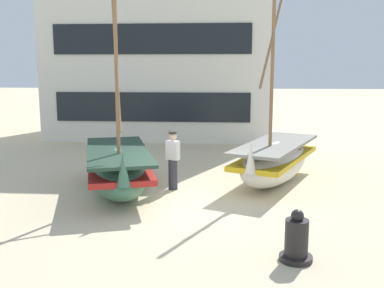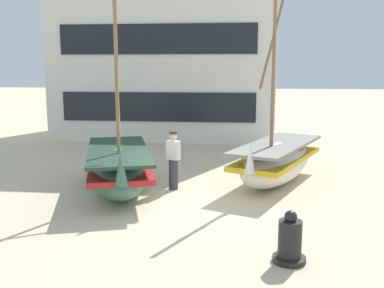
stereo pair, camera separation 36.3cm
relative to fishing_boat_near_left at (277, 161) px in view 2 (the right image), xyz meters
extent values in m
plane|color=beige|center=(-2.43, -2.46, -0.68)|extent=(120.00, 120.00, 0.00)
ellipsoid|color=silver|center=(0.01, 0.02, -0.07)|extent=(3.13, 4.75, 1.22)
cube|color=gold|center=(0.01, 0.02, 0.08)|extent=(3.07, 4.59, 0.15)
cube|color=gray|center=(0.01, 0.02, 0.49)|extent=(3.14, 4.68, 0.09)
cone|color=silver|center=(-0.84, -1.98, 0.48)|extent=(0.39, 0.39, 0.85)
cylinder|color=olive|center=(-0.21, -0.50, 2.68)|extent=(0.10, 0.10, 5.01)
cylinder|color=olive|center=(-0.21, -0.50, 3.74)|extent=(0.89, 1.96, 3.05)
cube|color=olive|center=(0.14, 0.33, 0.35)|extent=(1.36, 0.70, 0.06)
ellipsoid|color=#427056|center=(-4.52, -1.42, -0.08)|extent=(2.90, 4.89, 1.21)
cube|color=red|center=(-4.52, -1.42, 0.08)|extent=(2.86, 4.71, 0.15)
cube|color=#243D2F|center=(-4.52, -1.42, 0.48)|extent=(2.92, 4.81, 0.08)
cone|color=#427056|center=(-3.86, -3.54, 0.47)|extent=(0.40, 0.40, 0.85)
cylinder|color=olive|center=(-4.35, -1.98, 2.70)|extent=(0.10, 0.10, 5.07)
cylinder|color=olive|center=(-4.35, -1.98, 2.97)|extent=(0.65, 1.90, 3.50)
cube|color=olive|center=(-4.62, -1.09, 0.35)|extent=(1.51, 0.60, 0.06)
cylinder|color=#33333D|center=(-3.00, -1.09, -0.24)|extent=(0.26, 0.26, 0.88)
cube|color=silver|center=(-3.00, -1.09, 0.47)|extent=(0.42, 0.34, 0.54)
sphere|color=beige|center=(-3.00, -1.09, 0.86)|extent=(0.22, 0.22, 0.22)
cylinder|color=#2D2823|center=(-3.00, -1.09, 0.98)|extent=(0.24, 0.24, 0.05)
cylinder|color=black|center=(-0.18, -5.70, -0.63)|extent=(0.61, 0.61, 0.10)
cylinder|color=black|center=(-0.18, -5.70, -0.24)|extent=(0.43, 0.43, 0.68)
sphere|color=black|center=(-0.18, -5.70, 0.17)|extent=(0.23, 0.23, 0.23)
cube|color=silver|center=(-4.90, 9.85, 3.86)|extent=(10.61, 6.29, 9.08)
cube|color=black|center=(-4.90, 6.68, 0.98)|extent=(8.91, 0.06, 1.33)
cube|color=black|center=(-4.90, 6.68, 4.01)|extent=(8.91, 0.06, 1.33)
camera|label=1|loc=(-1.46, -13.58, 2.84)|focal=42.14mm
camera|label=2|loc=(-1.09, -13.55, 2.84)|focal=42.14mm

